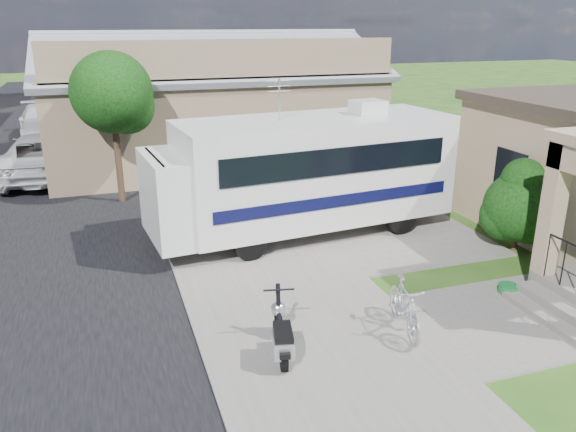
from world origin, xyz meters
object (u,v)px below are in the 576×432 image
object	(u,v)px
scooter	(282,335)
van	(45,123)
garden_hose	(508,290)
bicycle	(404,309)
pickup_truck	(46,155)
shrub	(520,203)
motorhome	(305,171)

from	to	relation	value
scooter	van	size ratio (longest dim) A/B	0.27
garden_hose	van	bearing A→B (deg)	116.40
scooter	bicycle	bearing A→B (deg)	14.24
bicycle	pickup_truck	world-z (taller)	pickup_truck
shrub	pickup_truck	distance (m)	15.88
shrub	pickup_truck	xyz separation A→B (m)	(-11.43, 11.01, -0.37)
van	pickup_truck	bearing A→B (deg)	-92.33
van	garden_hose	size ratio (longest dim) A/B	13.35
bicycle	garden_hose	size ratio (longest dim) A/B	3.93
bicycle	pickup_truck	xyz separation A→B (m)	(-6.79, 13.70, 0.32)
shrub	bicycle	size ratio (longest dim) A/B	1.42
shrub	pickup_truck	world-z (taller)	shrub
van	bicycle	bearing A→B (deg)	-77.10
garden_hose	shrub	bearing A→B (deg)	48.18
motorhome	bicycle	size ratio (longest dim) A/B	4.95
van	motorhome	bearing A→B (deg)	-71.22
garden_hose	motorhome	bearing A→B (deg)	120.91
pickup_truck	scooter	bearing A→B (deg)	113.24
scooter	pickup_truck	distance (m)	14.47
garden_hose	scooter	bearing A→B (deg)	-172.04
shrub	van	bearing A→B (deg)	123.00
motorhome	scooter	distance (m)	6.01
scooter	garden_hose	distance (m)	5.22
bicycle	pickup_truck	size ratio (longest dim) A/B	0.28
scooter	pickup_truck	bearing A→B (deg)	120.75
motorhome	garden_hose	xyz separation A→B (m)	(2.79, -4.65, -1.63)
motorhome	bicycle	distance (m)	5.46
pickup_truck	van	xyz separation A→B (m)	(-0.50, 7.36, -0.01)
pickup_truck	garden_hose	distance (m)	16.22
bicycle	garden_hose	xyz separation A→B (m)	(2.83, 0.66, -0.39)
van	garden_hose	distance (m)	22.78
pickup_truck	motorhome	bearing A→B (deg)	134.46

